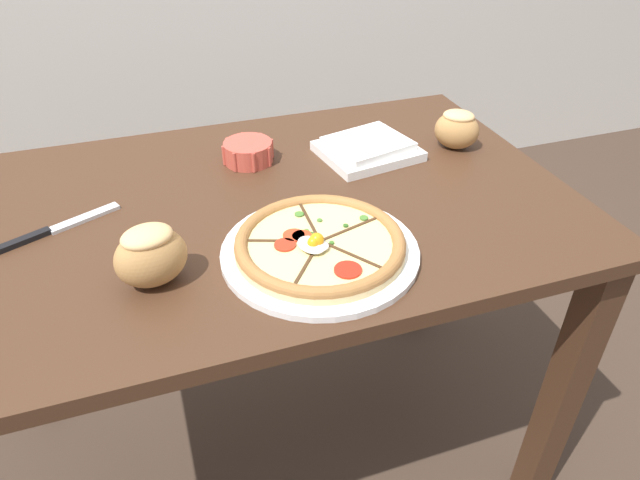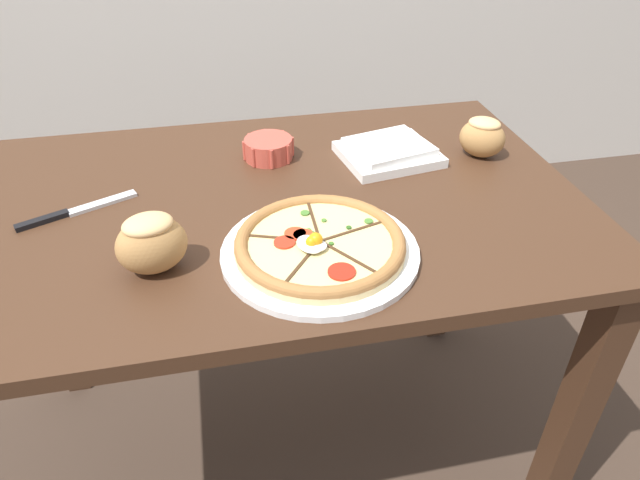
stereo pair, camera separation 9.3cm
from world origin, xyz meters
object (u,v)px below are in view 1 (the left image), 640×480
Objects in this scene: pizza at (320,246)px; bread_piece_near at (457,129)px; knife_main at (58,228)px; bread_piece_mid at (151,255)px; dining_table at (259,254)px; napkin_folded at (368,148)px; ramekin_bowl at (248,151)px.

pizza is 0.50m from bread_piece_near.
bread_piece_mid is at bearing -77.85° from knife_main.
dining_table is 0.32m from bread_piece_mid.
bread_piece_mid is (-0.48, -0.29, 0.04)m from napkin_folded.
dining_table is 5.85× the size of knife_main.
bread_piece_mid is (-0.23, -0.35, 0.03)m from ramekin_bowl.
pizza is at bearing -124.80° from napkin_folded.
bread_piece_mid reaches higher than dining_table.
napkin_folded is 1.73× the size of bread_piece_mid.
bread_piece_mid reaches higher than bread_piece_near.
knife_main is (-0.82, -0.06, -0.04)m from bread_piece_near.
bread_piece_mid is (-0.67, -0.26, 0.01)m from bread_piece_near.
dining_table is 10.99× the size of ramekin_bowl.
bread_piece_near is (0.45, -0.08, 0.02)m from ramekin_bowl.
knife_main is at bearing 152.25° from pizza.
dining_table is 0.51m from bread_piece_near.
napkin_folded is at bearing 172.11° from bread_piece_near.
bread_piece_near reaches higher than knife_main.
bread_piece_mid is at bearing -158.66° from bread_piece_near.
knife_main is (-0.15, 0.20, -0.05)m from bread_piece_mid.
pizza reaches higher than ramekin_bowl.
knife_main is (-0.63, -0.09, -0.01)m from napkin_folded.
pizza is (0.06, -0.20, 0.14)m from dining_table.
knife_main is (-0.35, 0.02, 0.13)m from dining_table.
knife_main is at bearing -158.80° from ramekin_bowl.
pizza is at bearing -71.74° from dining_table.
knife_main reaches higher than dining_table.
ramekin_bowl is 0.50× the size of napkin_folded.
bread_piece_near is 0.72m from bread_piece_mid.
pizza reaches higher than knife_main.
napkin_folded reaches higher than knife_main.
bread_piece_mid is at bearing -148.64° from napkin_folded.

